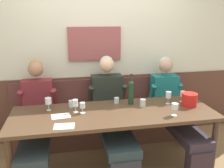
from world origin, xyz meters
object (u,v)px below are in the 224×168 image
object	(u,v)px
water_tumbler_left	(71,104)
water_tumbler_center	(143,103)
wine_glass_left_end	(183,94)
wine_glass_center_rear	(48,101)
person_left_seat	(36,118)
person_right_seat	(111,111)
dining_table	(114,118)
wine_glass_right_end	(75,104)
ice_bucket	(189,100)
wall_bench	(105,124)
wine_glass_mid_left	(168,95)
wine_bottle_green_tall	(131,91)
person_center_right_seat	(173,106)
wine_glass_mid_right	(82,106)
wine_glass_near_bucket	(175,107)
water_tumbler_right	(117,100)

from	to	relation	value
water_tumbler_left	water_tumbler_center	bearing A→B (deg)	-9.71
wine_glass_left_end	wine_glass_center_rear	xyz separation A→B (m)	(-1.72, 0.02, 0.01)
person_left_seat	person_right_seat	distance (m)	0.96
dining_table	wine_glass_right_end	bearing A→B (deg)	169.40
ice_bucket	wine_glass_left_end	xyz separation A→B (m)	(-0.01, 0.15, 0.02)
person_right_seat	ice_bucket	xyz separation A→B (m)	(0.94, -0.32, 0.21)
wall_bench	dining_table	world-z (taller)	wall_bench
wine_glass_center_rear	water_tumbler_left	size ratio (longest dim) A/B	1.86
wall_bench	wine_glass_mid_left	distance (m)	1.11
wine_glass_left_end	wine_bottle_green_tall	bearing A→B (deg)	175.94
wall_bench	dining_table	bearing A→B (deg)	-90.00
person_center_right_seat	ice_bucket	bearing A→B (deg)	-80.63
wine_glass_mid_right	wine_glass_near_bucket	world-z (taller)	wine_glass_near_bucket
wine_glass_near_bucket	person_center_right_seat	bearing A→B (deg)	65.73
wall_bench	ice_bucket	bearing A→B (deg)	-35.17
water_tumbler_left	wall_bench	bearing A→B (deg)	42.01
dining_table	water_tumbler_left	bearing A→B (deg)	151.97
ice_bucket	wine_glass_mid_right	bearing A→B (deg)	179.31
wall_bench	wine_glass_right_end	world-z (taller)	wall_bench
wall_bench	dining_table	distance (m)	0.81
ice_bucket	water_tumbler_right	distance (m)	0.92
person_left_seat	wine_bottle_green_tall	distance (m)	1.24
person_left_seat	wine_glass_left_end	world-z (taller)	person_left_seat
person_left_seat	person_right_seat	world-z (taller)	person_right_seat
person_center_right_seat	water_tumbler_center	world-z (taller)	person_center_right_seat
wall_bench	water_tumbler_left	size ratio (longest dim) A/B	31.77
wine_glass_mid_left	wine_glass_mid_right	bearing A→B (deg)	-174.86
wall_bench	water_tumbler_left	world-z (taller)	wall_bench
person_right_seat	ice_bucket	world-z (taller)	person_right_seat
wine_glass_left_end	water_tumbler_left	size ratio (longest dim) A/B	1.69
wine_glass_left_end	wine_glass_right_end	bearing A→B (deg)	-176.28
wall_bench	person_center_right_seat	distance (m)	1.05
person_center_right_seat	wine_bottle_green_tall	size ratio (longest dim) A/B	3.24
wine_glass_center_rear	person_center_right_seat	bearing A→B (deg)	5.07
person_right_seat	wine_glass_right_end	bearing A→B (deg)	-151.47
person_right_seat	wine_bottle_green_tall	size ratio (longest dim) A/B	3.30
person_left_seat	wine_bottle_green_tall	bearing A→B (deg)	-4.58
wine_glass_mid_left	ice_bucket	bearing A→B (deg)	-26.36
person_center_right_seat	wine_glass_right_end	world-z (taller)	person_center_right_seat
wall_bench	wine_bottle_green_tall	world-z (taller)	wine_bottle_green_tall
water_tumbler_right	wine_glass_center_rear	bearing A→B (deg)	-174.20
wine_glass_right_end	person_right_seat	bearing A→B (deg)	28.53
person_left_seat	water_tumbler_right	xyz separation A→B (m)	(1.02, -0.03, 0.18)
water_tumbler_left	wine_glass_right_end	bearing A→B (deg)	-75.47
dining_table	wine_glass_center_rear	xyz separation A→B (m)	(-0.76, 0.20, 0.19)
wall_bench	wine_glass_left_end	bearing A→B (deg)	-28.95
wine_bottle_green_tall	water_tumbler_center	xyz separation A→B (m)	(0.12, -0.11, -0.12)
wine_glass_mid_right	wine_bottle_green_tall	bearing A→B (deg)	16.52
person_center_right_seat	wine_glass_mid_right	xyz separation A→B (m)	(-1.28, -0.31, 0.22)
wine_glass_left_end	wine_glass_mid_left	world-z (taller)	wine_glass_mid_left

